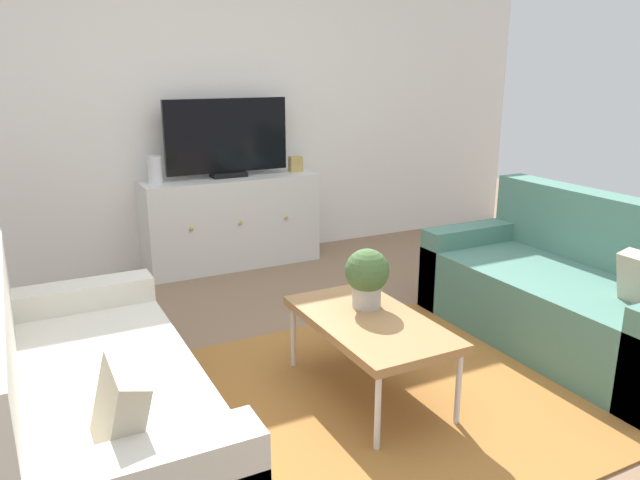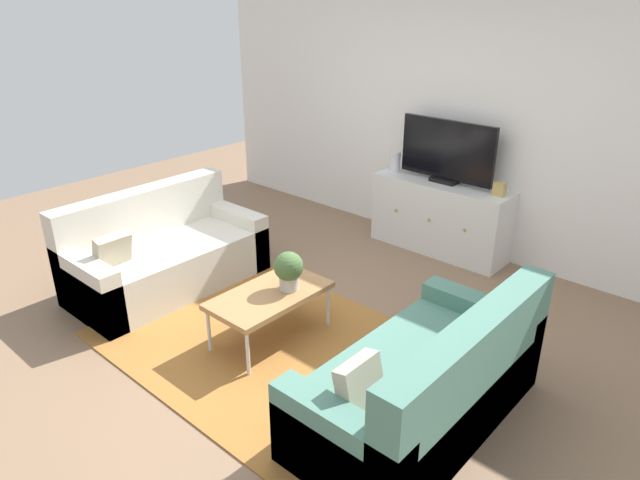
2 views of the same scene
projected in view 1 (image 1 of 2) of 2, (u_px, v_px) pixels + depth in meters
ground_plane at (362, 386)px, 3.21m from camera, size 10.00×10.00×0.00m
wall_back at (206, 101)px, 5.02m from camera, size 6.40×0.12×2.70m
area_rug at (377, 398)px, 3.08m from camera, size 2.50×1.90×0.01m
couch_left_side at (66, 416)px, 2.41m from camera, size 0.87×1.74×0.88m
couch_right_side at (576, 296)px, 3.68m from camera, size 0.87×1.74×0.88m
coffee_table at (369, 325)px, 3.03m from camera, size 0.52×0.95×0.42m
potted_plant at (367, 275)px, 3.13m from camera, size 0.23×0.23×0.31m
tv_console at (231, 221)px, 5.09m from camera, size 1.44×0.47×0.75m
flat_screen_tv at (227, 138)px, 4.91m from camera, size 1.02×0.16×0.63m
glass_vase at (155, 170)px, 4.69m from camera, size 0.11×0.11×0.21m
mantel_clock at (295, 164)px, 5.23m from camera, size 0.11×0.07×0.13m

